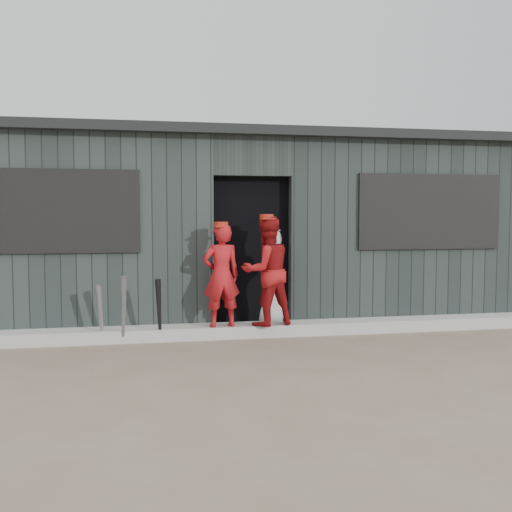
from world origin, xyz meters
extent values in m
plane|color=brown|center=(0.00, 0.00, 0.00)|extent=(80.00, 80.00, 0.00)
cube|color=#A3A49E|center=(0.00, 1.82, 0.07)|extent=(8.00, 0.36, 0.15)
cone|color=gray|center=(-1.86, 1.68, 0.35)|extent=(0.10, 0.22, 0.71)
cone|color=slate|center=(-1.59, 1.56, 0.41)|extent=(0.11, 0.31, 0.82)
cone|color=black|center=(-1.19, 1.62, 0.38)|extent=(0.10, 0.23, 0.77)
imported|color=#A61418|center=(-0.44, 1.72, 0.77)|extent=(0.49, 0.35, 1.25)
imported|color=maroon|center=(0.11, 1.71, 0.82)|extent=(0.77, 0.67, 1.34)
imported|color=silver|center=(0.32, 2.27, 0.67)|extent=(0.69, 0.48, 1.34)
cube|color=black|center=(0.00, 3.50, 1.20)|extent=(7.60, 2.70, 2.20)
cube|color=#2C3432|center=(-2.25, 2.10, 1.25)|extent=(3.50, 0.20, 2.50)
cube|color=#29312F|center=(2.25, 2.10, 1.25)|extent=(3.50, 0.20, 2.50)
cube|color=#29312E|center=(0.00, 2.10, 2.25)|extent=(1.00, 0.20, 0.50)
cube|color=#2B3330|center=(3.90, 3.50, 1.25)|extent=(0.20, 3.00, 2.50)
cube|color=#2A3230|center=(0.00, 4.90, 1.25)|extent=(8.00, 0.20, 2.50)
cube|color=black|center=(0.00, 3.50, 2.56)|extent=(8.30, 3.30, 0.12)
cube|color=black|center=(-2.40, 1.98, 1.55)|extent=(2.00, 0.04, 1.00)
cube|color=black|center=(2.40, 1.98, 1.55)|extent=(2.00, 0.04, 1.00)
cube|color=black|center=(-0.28, 2.40, 1.35)|extent=(0.21, 0.21, 1.00)
cube|color=black|center=(0.20, 2.56, 1.30)|extent=(0.19, 0.16, 0.75)
camera|label=1|loc=(-1.29, -5.09, 1.49)|focal=40.00mm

